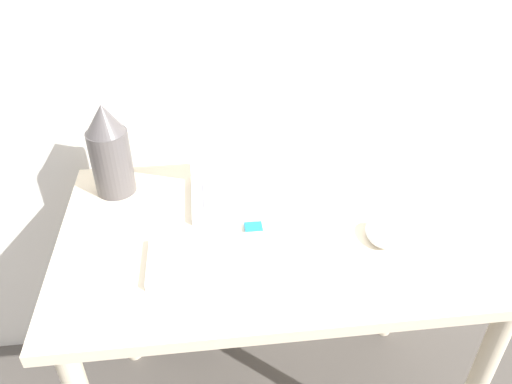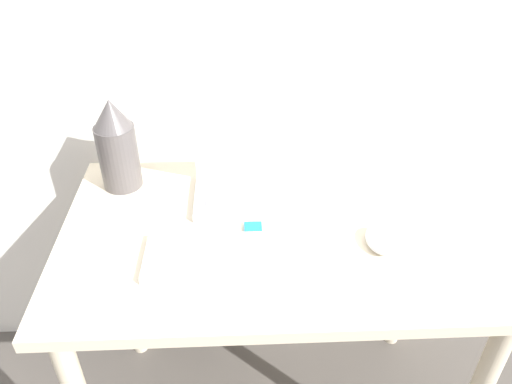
% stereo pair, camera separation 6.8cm
% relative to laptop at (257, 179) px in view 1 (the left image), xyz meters
% --- Properties ---
extents(desk, '(1.04, 0.63, 0.77)m').
position_rel_laptop_xyz_m(desk, '(0.03, -0.14, -0.16)').
color(desk, beige).
rests_on(desk, ground_plane).
extents(laptop, '(0.34, 0.20, 0.20)m').
position_rel_laptop_xyz_m(laptop, '(0.00, 0.00, 0.00)').
color(laptop, silver).
rests_on(laptop, desk).
extents(keyboard, '(0.47, 0.15, 0.02)m').
position_rel_laptop_xyz_m(keyboard, '(-0.04, -0.25, -0.04)').
color(keyboard, silver).
rests_on(keyboard, desk).
extents(mouse, '(0.07, 0.10, 0.03)m').
position_rel_laptop_xyz_m(mouse, '(0.26, -0.22, -0.03)').
color(mouse, silver).
rests_on(mouse, desk).
extents(vase, '(0.10, 0.10, 0.25)m').
position_rel_laptop_xyz_m(vase, '(-0.37, 0.06, 0.08)').
color(vase, '#514C4C').
rests_on(vase, desk).
extents(mp3_player, '(0.04, 0.05, 0.01)m').
position_rel_laptop_xyz_m(mp3_player, '(-0.03, -0.15, -0.04)').
color(mp3_player, '#1E7FB7').
rests_on(mp3_player, desk).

